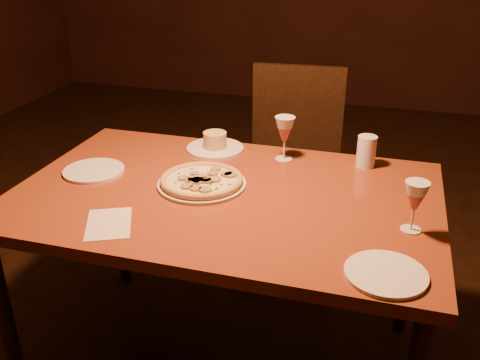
# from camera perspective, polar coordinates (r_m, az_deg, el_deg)

# --- Properties ---
(floor) EXTENTS (7.00, 7.00, 0.00)m
(floor) POSITION_cam_1_polar(r_m,az_deg,el_deg) (2.46, -0.28, -15.34)
(floor) COLOR black
(floor) RESTS_ON ground
(dining_table) EXTENTS (1.45, 0.94, 0.78)m
(dining_table) POSITION_cam_1_polar(r_m,az_deg,el_deg) (1.88, -1.57, -3.16)
(dining_table) COLOR maroon
(dining_table) RESTS_ON floor
(chair_far) EXTENTS (0.50, 0.50, 0.98)m
(chair_far) POSITION_cam_1_polar(r_m,az_deg,el_deg) (2.75, 5.63, 2.71)
(chair_far) COLOR black
(chair_far) RESTS_ON floor
(pizza_plate) EXTENTS (0.31, 0.31, 0.03)m
(pizza_plate) POSITION_cam_1_polar(r_m,az_deg,el_deg) (1.89, -4.11, -0.09)
(pizza_plate) COLOR silver
(pizza_plate) RESTS_ON dining_table
(ramekin_saucer) EXTENTS (0.23, 0.23, 0.07)m
(ramekin_saucer) POSITION_cam_1_polar(r_m,az_deg,el_deg) (2.20, -2.68, 3.84)
(ramekin_saucer) COLOR silver
(ramekin_saucer) RESTS_ON dining_table
(wine_glass_far) EXTENTS (0.08, 0.08, 0.17)m
(wine_glass_far) POSITION_cam_1_polar(r_m,az_deg,el_deg) (2.08, 4.76, 4.44)
(wine_glass_far) COLOR #A65745
(wine_glass_far) RESTS_ON dining_table
(wine_glass_right) EXTENTS (0.07, 0.07, 0.16)m
(wine_glass_right) POSITION_cam_1_polar(r_m,az_deg,el_deg) (1.66, 18.09, -2.71)
(wine_glass_right) COLOR #A65745
(wine_glass_right) RESTS_ON dining_table
(water_tumbler) EXTENTS (0.07, 0.07, 0.12)m
(water_tumbler) POSITION_cam_1_polar(r_m,az_deg,el_deg) (2.08, 13.33, 2.99)
(water_tumbler) COLOR silver
(water_tumbler) RESTS_ON dining_table
(side_plate_left) EXTENTS (0.23, 0.23, 0.01)m
(side_plate_left) POSITION_cam_1_polar(r_m,az_deg,el_deg) (2.07, -15.33, 0.96)
(side_plate_left) COLOR silver
(side_plate_left) RESTS_ON dining_table
(side_plate_near) EXTENTS (0.22, 0.22, 0.01)m
(side_plate_near) POSITION_cam_1_polar(r_m,az_deg,el_deg) (1.47, 15.29, -9.63)
(side_plate_near) COLOR silver
(side_plate_near) RESTS_ON dining_table
(menu_card) EXTENTS (0.20, 0.23, 0.00)m
(menu_card) POSITION_cam_1_polar(r_m,az_deg,el_deg) (1.70, -13.82, -4.53)
(menu_card) COLOR beige
(menu_card) RESTS_ON dining_table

